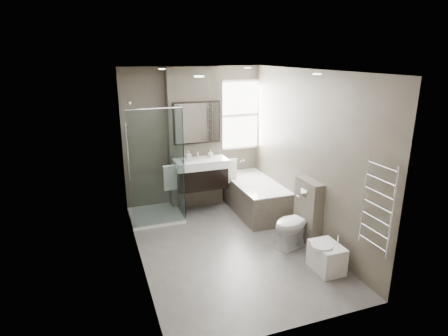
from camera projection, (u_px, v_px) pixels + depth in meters
name	position (u px, v px, depth m)	size (l,w,h in m)	color
room	(229.00, 165.00, 5.32)	(2.70, 3.90, 2.70)	#595552
vanity_pier	(195.00, 139.00, 6.91)	(1.00, 0.25, 2.60)	#575044
vanity	(201.00, 173.00, 6.76)	(0.95, 0.47, 0.66)	black
mirror_cabinet	(197.00, 123.00, 6.67)	(0.86, 0.08, 0.76)	black
towel_left	(171.00, 178.00, 6.57)	(0.24, 0.06, 0.44)	white
towel_right	(230.00, 171.00, 6.93)	(0.24, 0.06, 0.44)	white
shower_enclosure	(161.00, 192.00, 6.52)	(0.90, 0.90, 2.00)	white
bathtub	(254.00, 195.00, 6.89)	(0.75, 1.60, 0.57)	#575044
window	(238.00, 115.00, 7.18)	(0.98, 0.06, 1.33)	white
toilet	(296.00, 223.00, 5.62)	(0.41, 0.73, 0.74)	white
cistern_box	(308.00, 211.00, 5.72)	(0.19, 0.55, 1.00)	#575044
bidet	(326.00, 257.00, 5.02)	(0.41, 0.47, 0.49)	white
towel_radiator	(378.00, 206.00, 4.34)	(0.03, 0.49, 1.10)	silver
soap_bottle_a	(189.00, 156.00, 6.56)	(0.08, 0.08, 0.18)	white
soap_bottle_b	(210.00, 153.00, 6.83)	(0.10, 0.10, 0.13)	white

